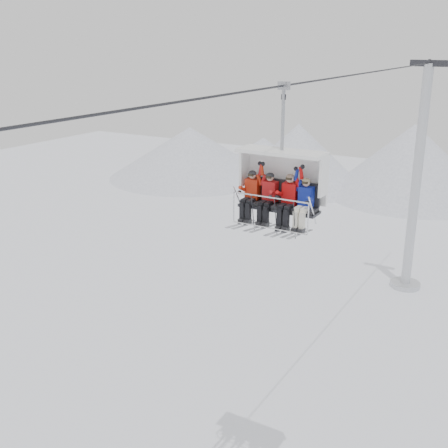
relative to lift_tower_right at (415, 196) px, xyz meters
The scene contains 8 objects.
ridgeline 20.33m from the lift_tower_right, 94.51° to the left, with size 72.00×21.00×7.00m.
lift_tower_right is the anchor object (origin of this frame).
haul_cable 23.25m from the lift_tower_right, 90.00° to the right, with size 0.06×0.06×50.00m, color #29292E.
chairlift_carrier 19.32m from the lift_tower_right, 90.00° to the right, with size 2.52×1.17×3.98m.
skier_far_left 19.53m from the lift_tower_right, 92.61° to the right, with size 0.40×1.69×1.61m.
skier_center_left 19.51m from the lift_tower_right, 90.89° to the right, with size 0.40×1.69×1.61m.
skier_center_right 19.51m from the lift_tower_right, 89.00° to the right, with size 0.42×1.69×1.67m.
skier_far_right 19.52m from the lift_tower_right, 87.55° to the right, with size 0.39×1.69×1.57m.
Camera 1 is at (6.52, -11.03, 14.44)m, focal length 45.00 mm.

